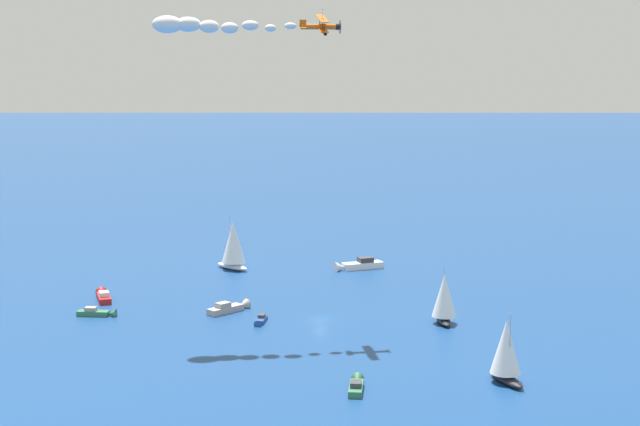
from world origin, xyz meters
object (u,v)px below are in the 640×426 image
motorboat_far_stbd (356,385)px  wingwalker_lead (322,13)px  motorboat_trailing (260,320)px  motorboat_outer_ring_a (98,313)px  motorboat_mid_cluster (103,296)px  motorboat_near_centre (356,265)px  sailboat_ahead (506,350)px  biplane_lead (322,26)px  sailboat_offshore (233,245)px  motorboat_inshore (230,308)px  sailboat_far_port (444,298)px

motorboat_far_stbd → wingwalker_lead: 62.22m
motorboat_trailing → wingwalker_lead: (-8.60, 6.22, 51.37)m
motorboat_far_stbd → motorboat_outer_ring_a: (4.41, -57.70, -0.01)m
wingwalker_lead → motorboat_mid_cluster: bearing=-64.5°
motorboat_near_centre → motorboat_mid_cluster: motorboat_near_centre is taller
sailboat_ahead → motorboat_mid_cluster: (14.10, -79.86, -3.85)m
biplane_lead → motorboat_near_centre: bearing=-144.9°
sailboat_offshore → biplane_lead: biplane_lead is taller
motorboat_near_centre → motorboat_outer_ring_a: motorboat_near_centre is taller
motorboat_trailing → motorboat_mid_cluster: 34.71m
sailboat_ahead → wingwalker_lead: wingwalker_lead is taller
motorboat_outer_ring_a → motorboat_near_centre: bearing=175.3°
motorboat_near_centre → motorboat_far_stbd: bearing=43.2°
motorboat_inshore → motorboat_outer_ring_a: size_ratio=1.34×
motorboat_inshore → motorboat_trailing: bearing=82.8°
motorboat_far_stbd → sailboat_offshore: bearing=-117.5°
sailboat_far_port → sailboat_offshore: sailboat_offshore is taller
motorboat_near_centre → motorboat_trailing: motorboat_near_centre is taller
motorboat_outer_ring_a → motorboat_inshore: bearing=143.0°
motorboat_trailing → sailboat_ahead: bearing=94.8°
sailboat_offshore → motorboat_far_stbd: bearing=62.5°
motorboat_inshore → motorboat_trailing: 9.62m
motorboat_far_stbd → motorboat_trailing: motorboat_far_stbd is taller
sailboat_ahead → motorboat_inshore: bearing=-87.3°
motorboat_outer_ring_a → wingwalker_lead: wingwalker_lead is taller
sailboat_offshore → motorboat_near_centre: bearing=135.9°
motorboat_trailing → motorboat_near_centre: bearing=-157.0°
sailboat_far_port → wingwalker_lead: 51.71m
motorboat_mid_cluster → wingwalker_lead: size_ratio=5.58×
motorboat_far_stbd → sailboat_ahead: bearing=143.4°
motorboat_far_stbd → motorboat_mid_cluster: 67.52m
motorboat_mid_cluster → motorboat_outer_ring_a: (6.96, 9.77, -0.12)m
motorboat_near_centre → sailboat_ahead: (39.48, 65.08, 3.65)m
motorboat_inshore → biplane_lead: biplane_lead is taller
motorboat_trailing → motorboat_outer_ring_a: 29.02m
motorboat_near_centre → sailboat_far_port: sailboat_far_port is taller
sailboat_ahead → biplane_lead: 61.14m
sailboat_offshore → motorboat_trailing: sailboat_offshore is taller
sailboat_offshore → sailboat_ahead: size_ratio=1.20×
sailboat_far_port → motorboat_inshore: 38.01m
sailboat_far_port → sailboat_ahead: bearing=53.7°
sailboat_ahead → motorboat_near_centre: bearing=-121.2°
sailboat_offshore → wingwalker_lead: size_ratio=7.77×
sailboat_far_port → motorboat_trailing: bearing=-45.2°
motorboat_near_centre → sailboat_ahead: 76.20m
motorboat_trailing → motorboat_mid_cluster: (10.20, -33.17, 0.23)m
sailboat_far_port → motorboat_far_stbd: 36.97m
motorboat_far_stbd → motorboat_inshore: (-13.97, -43.85, 0.12)m
motorboat_trailing → motorboat_mid_cluster: size_ratio=0.61×
motorboat_near_centre → wingwalker_lead: size_ratio=7.34×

